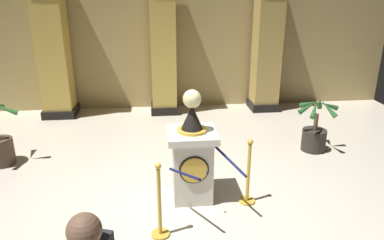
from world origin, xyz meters
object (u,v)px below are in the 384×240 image
object	(u,v)px
pedestal_clock	(192,157)
stanchion_far	(248,181)
potted_palm_right	(315,133)
stanchion_near	(160,211)

from	to	relation	value
pedestal_clock	stanchion_far	bearing A→B (deg)	-15.48
pedestal_clock	potted_palm_right	size ratio (longest dim) A/B	1.54
stanchion_near	stanchion_far	world-z (taller)	stanchion_near
stanchion_near	potted_palm_right	world-z (taller)	potted_palm_right
potted_palm_right	stanchion_far	bearing A→B (deg)	-136.07
stanchion_near	potted_palm_right	bearing A→B (deg)	37.47
stanchion_far	potted_palm_right	xyz separation A→B (m)	(1.77, 1.70, 0.01)
pedestal_clock	potted_palm_right	world-z (taller)	pedestal_clock
stanchion_near	potted_palm_right	size ratio (longest dim) A/B	0.94
stanchion_far	potted_palm_right	size ratio (longest dim) A/B	0.92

